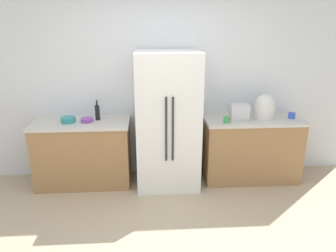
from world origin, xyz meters
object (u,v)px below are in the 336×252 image
toaster (239,112)px  bottle_a (97,112)px  refrigerator (168,121)px  bowl_a (68,120)px  cup_b (226,120)px  bowl_b (87,120)px  rice_cooker (265,107)px  cup_a (292,115)px

toaster → bottle_a: bottle_a is taller
refrigerator → bottle_a: refrigerator is taller
bowl_a → cup_b: bearing=-4.2°
bowl_b → cup_b: bearing=-4.8°
bottle_a → bowl_b: 0.18m
refrigerator → bottle_a: 0.94m
toaster → rice_cooker: (0.37, 0.07, 0.04)m
cup_a → cup_b: (-0.93, -0.15, 0.00)m
toaster → rice_cooker: size_ratio=0.74×
refrigerator → cup_b: bearing=-7.1°
rice_cooker → toaster: bearing=-168.4°
bottle_a → bowl_b: size_ratio=1.74×
bowl_b → refrigerator: bearing=-3.2°
bottle_a → cup_a: 2.61m
refrigerator → toaster: size_ratio=7.37×
bowl_b → bottle_a: bearing=35.5°
rice_cooker → bowl_b: size_ratio=2.11×
cup_b → toaster: bearing=27.3°
rice_cooker → cup_a: size_ratio=3.51×
cup_b → bowl_a: size_ratio=0.44×
cup_b → refrigerator: bearing=172.9°
rice_cooker → bowl_a: 2.60m
refrigerator → rice_cooker: bearing=3.4°
refrigerator → rice_cooker: size_ratio=5.48×
rice_cooker → cup_b: bearing=-162.7°
refrigerator → cup_b: refrigerator is taller
cup_a → toaster: bearing=-176.3°
toaster → cup_a: 0.74m
toaster → bowl_a: (-2.23, 0.05, -0.07)m
cup_a → cup_b: bearing=-171.1°
refrigerator → bowl_a: bearing=177.5°
refrigerator → cup_a: (1.68, 0.05, 0.03)m
cup_a → bowl_a: 2.97m
refrigerator → bowl_a: refrigerator is taller
bottle_a → bowl_a: 0.38m
cup_b → cup_a: bearing=8.9°
cup_a → bowl_b: cup_a is taller
refrigerator → cup_a: refrigerator is taller
cup_a → bowl_b: (-2.73, 0.01, -0.01)m
bowl_a → bowl_b: size_ratio=1.20×
cup_a → bowl_b: 2.73m
bowl_b → rice_cooker: bearing=0.5°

